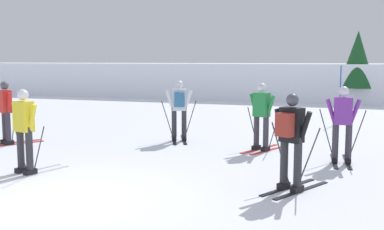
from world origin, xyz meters
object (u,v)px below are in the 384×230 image
(skier_black, at_px, (291,137))
(skier_green, at_px, (262,115))
(skier_red, at_px, (6,111))
(skier_purple, at_px, (343,122))
(trail_marker_pole, at_px, (340,94))
(skier_yellow, at_px, (25,129))
(conifer_far_left, at_px, (358,59))
(skier_white, at_px, (179,108))

(skier_black, bearing_deg, skier_green, 108.30)
(skier_red, height_order, skier_purple, same)
(trail_marker_pole, bearing_deg, skier_yellow, -119.79)
(skier_black, height_order, conifer_far_left, conifer_far_left)
(skier_yellow, xyz_separation_m, skier_white, (1.56, 4.58, 0.04))
(skier_yellow, distance_m, skier_green, 5.63)
(conifer_far_left, bearing_deg, skier_white, -109.57)
(skier_white, bearing_deg, conifer_far_left, 70.43)
(skier_black, relative_size, trail_marker_pole, 0.82)
(skier_white, bearing_deg, skier_red, -154.83)
(skier_green, xyz_separation_m, skier_white, (-2.44, 0.63, 0.04))
(trail_marker_pole, bearing_deg, skier_red, -138.57)
(skier_black, distance_m, skier_purple, 2.74)
(skier_red, bearing_deg, trail_marker_pole, 41.43)
(skier_yellow, relative_size, skier_red, 1.00)
(skier_black, height_order, skier_green, same)
(skier_yellow, bearing_deg, skier_purple, 27.48)
(skier_purple, height_order, skier_white, same)
(skier_yellow, xyz_separation_m, skier_red, (-2.67, 2.59, 0.00))
(trail_marker_pole, relative_size, conifer_far_left, 0.55)
(skier_white, bearing_deg, skier_green, -14.52)
(skier_green, bearing_deg, skier_black, -71.70)
(skier_yellow, bearing_deg, skier_red, 135.83)
(skier_yellow, height_order, conifer_far_left, conifer_far_left)
(skier_yellow, bearing_deg, skier_white, 71.17)
(skier_green, relative_size, trail_marker_pole, 0.82)
(skier_green, height_order, skier_white, same)
(trail_marker_pole, bearing_deg, skier_purple, -88.12)
(skier_yellow, distance_m, skier_purple, 6.71)
(skier_red, relative_size, skier_green, 1.00)
(skier_black, height_order, skier_white, same)
(skier_purple, xyz_separation_m, trail_marker_pole, (-0.23, 6.91, 0.13))
(skier_black, bearing_deg, skier_yellow, -174.73)
(skier_yellow, relative_size, skier_white, 1.00)
(skier_black, xyz_separation_m, trail_marker_pole, (0.57, 9.53, 0.09))
(skier_red, bearing_deg, skier_black, -15.15)
(skier_purple, bearing_deg, skier_green, 156.39)
(skier_purple, height_order, trail_marker_pole, trail_marker_pole)
(skier_black, bearing_deg, trail_marker_pole, 86.56)
(skier_red, bearing_deg, skier_green, 11.48)
(skier_black, xyz_separation_m, skier_white, (-3.59, 4.11, 0.00))
(skier_white, height_order, trail_marker_pole, trail_marker_pole)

